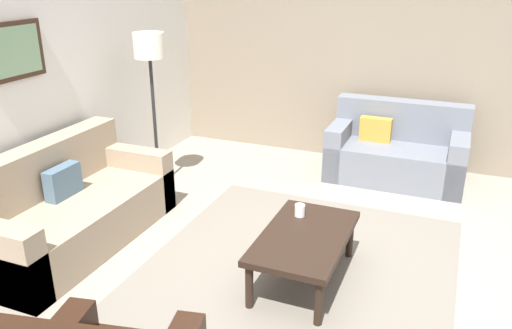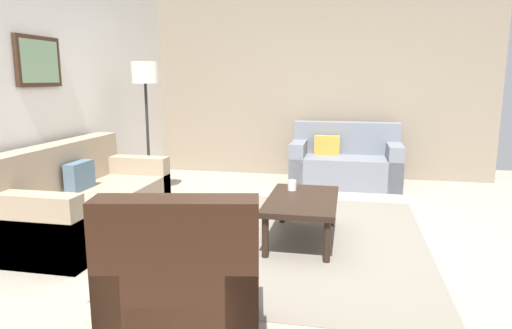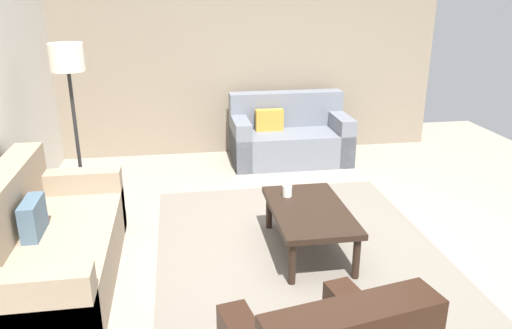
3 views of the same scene
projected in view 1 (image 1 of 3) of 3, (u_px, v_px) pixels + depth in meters
The scene contains 10 objects.
ground_plane at pixel (293, 278), 4.15m from camera, with size 8.00×8.00×0.00m, color gray.
rear_partition at pixel (18, 80), 4.55m from camera, with size 6.00×0.12×2.80m, color silver.
stone_feature_panel at pixel (374, 49), 6.23m from camera, with size 0.12×5.20×2.80m, color gray.
area_rug at pixel (293, 277), 4.15m from camera, with size 3.02×2.46×0.01m, color slate.
couch_main at pixel (65, 211), 4.61m from camera, with size 1.95×0.91×0.88m.
couch_loveseat at pixel (397, 153), 6.02m from camera, with size 0.82×1.53×0.88m.
coffee_table at pixel (304, 240), 4.00m from camera, with size 1.10×0.64×0.41m.
cup at pixel (300, 210), 4.26m from camera, with size 0.09×0.09×0.10m, color white.
lamp_standing at pixel (150, 62), 5.35m from camera, with size 0.32×0.32×1.71m.
framed_artwork at pixel (14, 51), 4.36m from camera, with size 0.63×0.04×0.49m.
Camera 1 is at (-3.38, -1.06, 2.36)m, focal length 36.14 mm.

